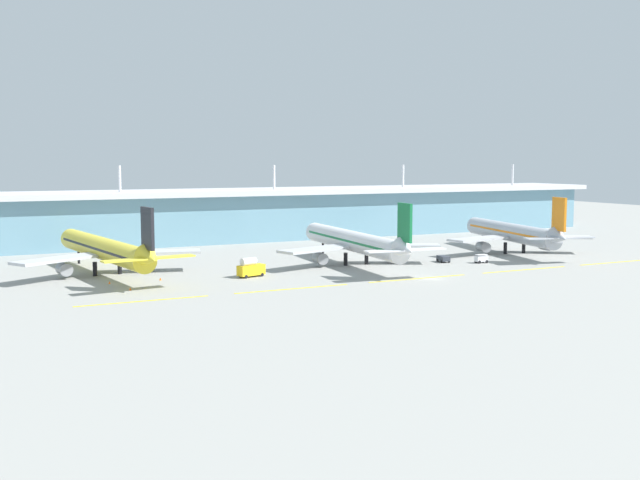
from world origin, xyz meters
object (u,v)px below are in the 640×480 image
(pushback_tug, at_px, (443,258))
(safety_cone_left_wingtip, at_px, (160,279))
(airliner_near, at_px, (105,249))
(airliner_middle, at_px, (354,242))
(airliner_far, at_px, (513,233))
(safety_cone_nose_front, at_px, (130,289))
(baggage_cart, at_px, (481,259))
(fuel_truck, at_px, (251,268))
(safety_cone_right_wingtip, at_px, (109,282))

(pushback_tug, bearing_deg, safety_cone_left_wingtip, 177.74)
(airliner_near, relative_size, safety_cone_left_wingtip, 100.30)
(airliner_near, distance_m, pushback_tug, 93.81)
(airliner_middle, bearing_deg, pushback_tug, -16.36)
(airliner_far, distance_m, safety_cone_nose_front, 124.41)
(baggage_cart, bearing_deg, fuel_truck, 175.96)
(safety_cone_right_wingtip, bearing_deg, safety_cone_nose_front, -76.82)
(pushback_tug, distance_m, fuel_truck, 59.68)
(fuel_truck, bearing_deg, airliner_middle, 14.41)
(baggage_cart, xyz_separation_m, safety_cone_right_wingtip, (-102.27, 9.46, -0.91))
(airliner_far, relative_size, pushback_tug, 12.91)
(safety_cone_nose_front, bearing_deg, safety_cone_left_wingtip, 49.30)
(airliner_middle, distance_m, baggage_cart, 37.02)
(fuel_truck, height_order, safety_cone_left_wingtip, fuel_truck)
(pushback_tug, bearing_deg, baggage_cart, -35.54)
(pushback_tug, xyz_separation_m, baggage_cart, (8.72, -6.23, 0.16))
(pushback_tug, bearing_deg, airliner_middle, 163.64)
(safety_cone_left_wingtip, relative_size, safety_cone_right_wingtip, 1.00)
(safety_cone_right_wingtip, bearing_deg, airliner_middle, 3.52)
(safety_cone_left_wingtip, bearing_deg, airliner_near, 122.95)
(airliner_middle, bearing_deg, safety_cone_left_wingtip, -175.70)
(baggage_cart, bearing_deg, safety_cone_right_wingtip, 174.71)
(safety_cone_nose_front, bearing_deg, airliner_near, 91.58)
(airliner_far, bearing_deg, pushback_tug, -165.68)
(pushback_tug, relative_size, safety_cone_right_wingtip, 6.77)
(fuel_truck, xyz_separation_m, safety_cone_nose_front, (-31.29, -6.50, -1.91))
(pushback_tug, bearing_deg, safety_cone_right_wingtip, 178.02)
(pushback_tug, relative_size, safety_cone_nose_front, 6.77)
(pushback_tug, bearing_deg, safety_cone_nose_front, -175.04)
(baggage_cart, xyz_separation_m, fuel_truck, (-68.38, 4.83, 1.00))
(pushback_tug, height_order, fuel_truck, fuel_truck)
(pushback_tug, xyz_separation_m, safety_cone_right_wingtip, (-93.55, 3.23, -0.75))
(airliner_middle, height_order, airliner_far, same)
(pushback_tug, distance_m, safety_cone_left_wingtip, 81.46)
(airliner_far, relative_size, baggage_cart, 16.71)
(airliner_middle, xyz_separation_m, baggage_cart, (34.02, -13.66, -5.19))
(safety_cone_left_wingtip, bearing_deg, safety_cone_right_wingtip, 179.88)
(airliner_near, relative_size, airliner_middle, 1.00)
(fuel_truck, bearing_deg, safety_cone_left_wingtip, 168.05)
(safety_cone_left_wingtip, bearing_deg, safety_cone_nose_front, -130.70)
(airliner_far, height_order, baggage_cart, airliner_far)
(airliner_near, xyz_separation_m, baggage_cart, (100.41, -25.32, -5.19))
(airliner_near, relative_size, fuel_truck, 9.19)
(airliner_near, distance_m, safety_cone_left_wingtip, 19.89)
(airliner_near, height_order, fuel_truck, airliner_near)
(airliner_middle, xyz_separation_m, safety_cone_right_wingtip, (-68.25, -4.20, -6.11))
(airliner_middle, distance_m, safety_cone_right_wingtip, 68.66)
(safety_cone_right_wingtip, bearing_deg, safety_cone_left_wingtip, -0.12)
(baggage_cart, relative_size, safety_cone_left_wingtip, 5.23)
(pushback_tug, height_order, baggage_cart, baggage_cart)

